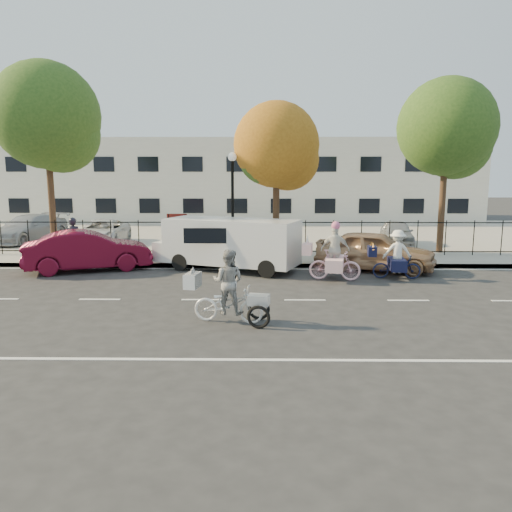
{
  "coord_description": "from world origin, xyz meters",
  "views": [
    {
      "loc": [
        1.78,
        -14.1,
        3.68
      ],
      "look_at": [
        1.56,
        1.2,
        1.1
      ],
      "focal_mm": 35.0,
      "sensor_mm": 36.0,
      "label": 1
    }
  ],
  "objects_px": {
    "red_sedan": "(88,251)",
    "lot_car_b": "(102,232)",
    "pedestrian": "(74,239)",
    "lamppost": "(232,186)",
    "white_van": "(229,242)",
    "lot_car_d": "(397,233)",
    "unicorn_bike": "(334,259)",
    "lot_car_a": "(29,228)",
    "zebra_trike": "(229,295)",
    "gold_sedan": "(375,251)",
    "bull_bike": "(396,259)"
  },
  "relations": [
    {
      "from": "red_sedan",
      "to": "lot_car_b",
      "type": "height_order",
      "value": "red_sedan"
    },
    {
      "from": "zebra_trike",
      "to": "gold_sedan",
      "type": "distance_m",
      "value": 8.38
    },
    {
      "from": "bull_bike",
      "to": "red_sedan",
      "type": "height_order",
      "value": "bull_bike"
    },
    {
      "from": "lot_car_b",
      "to": "lot_car_d",
      "type": "xyz_separation_m",
      "value": [
        14.46,
        -0.05,
        -0.01
      ]
    },
    {
      "from": "gold_sedan",
      "to": "lot_car_d",
      "type": "height_order",
      "value": "gold_sedan"
    },
    {
      "from": "unicorn_bike",
      "to": "lot_car_d",
      "type": "xyz_separation_m",
      "value": [
        4.09,
        7.39,
        0.0
      ]
    },
    {
      "from": "lot_car_b",
      "to": "zebra_trike",
      "type": "bearing_deg",
      "value": -61.99
    },
    {
      "from": "zebra_trike",
      "to": "white_van",
      "type": "distance_m",
      "value": 6.7
    },
    {
      "from": "zebra_trike",
      "to": "lot_car_a",
      "type": "distance_m",
      "value": 17.32
    },
    {
      "from": "bull_bike",
      "to": "lot_car_a",
      "type": "xyz_separation_m",
      "value": [
        -16.63,
        8.03,
        0.16
      ]
    },
    {
      "from": "lot_car_b",
      "to": "lot_car_d",
      "type": "relative_size",
      "value": 1.24
    },
    {
      "from": "bull_bike",
      "to": "red_sedan",
      "type": "distance_m",
      "value": 11.3
    },
    {
      "from": "lamppost",
      "to": "white_van",
      "type": "relative_size",
      "value": 0.73
    },
    {
      "from": "unicorn_bike",
      "to": "lot_car_b",
      "type": "xyz_separation_m",
      "value": [
        -10.37,
        7.45,
        0.01
      ]
    },
    {
      "from": "pedestrian",
      "to": "lot_car_d",
      "type": "height_order",
      "value": "pedestrian"
    },
    {
      "from": "unicorn_bike",
      "to": "pedestrian",
      "type": "height_order",
      "value": "unicorn_bike"
    },
    {
      "from": "lamppost",
      "to": "lot_car_b",
      "type": "height_order",
      "value": "lamppost"
    },
    {
      "from": "bull_bike",
      "to": "gold_sedan",
      "type": "distance_m",
      "value": 1.52
    },
    {
      "from": "white_van",
      "to": "red_sedan",
      "type": "xyz_separation_m",
      "value": [
        -5.3,
        -0.16,
        -0.31
      ]
    },
    {
      "from": "unicorn_bike",
      "to": "pedestrian",
      "type": "bearing_deg",
      "value": 85.14
    },
    {
      "from": "red_sedan",
      "to": "pedestrian",
      "type": "bearing_deg",
      "value": 17.9
    },
    {
      "from": "unicorn_bike",
      "to": "lot_car_b",
      "type": "height_order",
      "value": "unicorn_bike"
    },
    {
      "from": "lamppost",
      "to": "lot_car_d",
      "type": "height_order",
      "value": "lamppost"
    },
    {
      "from": "lot_car_a",
      "to": "lot_car_b",
      "type": "relative_size",
      "value": 1.08
    },
    {
      "from": "lot_car_b",
      "to": "lot_car_a",
      "type": "bearing_deg",
      "value": 166.06
    },
    {
      "from": "gold_sedan",
      "to": "pedestrian",
      "type": "distance_m",
      "value": 11.85
    },
    {
      "from": "zebra_trike",
      "to": "lamppost",
      "type": "bearing_deg",
      "value": 14.16
    },
    {
      "from": "gold_sedan",
      "to": "lot_car_a",
      "type": "distance_m",
      "value": 17.49
    },
    {
      "from": "red_sedan",
      "to": "lot_car_b",
      "type": "xyz_separation_m",
      "value": [
        -1.35,
        5.87,
        0.0
      ]
    },
    {
      "from": "unicorn_bike",
      "to": "lot_car_a",
      "type": "distance_m",
      "value": 16.65
    },
    {
      "from": "lot_car_d",
      "to": "unicorn_bike",
      "type": "bearing_deg",
      "value": -110.73
    },
    {
      "from": "zebra_trike",
      "to": "lot_car_a",
      "type": "height_order",
      "value": "zebra_trike"
    },
    {
      "from": "lamppost",
      "to": "lot_car_b",
      "type": "relative_size",
      "value": 0.99
    },
    {
      "from": "unicorn_bike",
      "to": "white_van",
      "type": "relative_size",
      "value": 0.35
    },
    {
      "from": "zebra_trike",
      "to": "lot_car_b",
      "type": "distance_m",
      "value": 14.27
    },
    {
      "from": "unicorn_bike",
      "to": "pedestrian",
      "type": "distance_m",
      "value": 10.41
    },
    {
      "from": "zebra_trike",
      "to": "pedestrian",
      "type": "distance_m",
      "value": 10.28
    },
    {
      "from": "white_van",
      "to": "lot_car_d",
      "type": "bearing_deg",
      "value": 57.11
    },
    {
      "from": "lot_car_d",
      "to": "zebra_trike",
      "type": "bearing_deg",
      "value": -112.64
    },
    {
      "from": "lot_car_b",
      "to": "white_van",
      "type": "bearing_deg",
      "value": -42.41
    },
    {
      "from": "unicorn_bike",
      "to": "lot_car_d",
      "type": "height_order",
      "value": "unicorn_bike"
    },
    {
      "from": "lot_car_b",
      "to": "red_sedan",
      "type": "bearing_deg",
      "value": -78.82
    },
    {
      "from": "gold_sedan",
      "to": "lot_car_b",
      "type": "relative_size",
      "value": 1.01
    },
    {
      "from": "white_van",
      "to": "lot_car_d",
      "type": "relative_size",
      "value": 1.67
    },
    {
      "from": "lamppost",
      "to": "white_van",
      "type": "bearing_deg",
      "value": -90.29
    },
    {
      "from": "lamppost",
      "to": "gold_sedan",
      "type": "relative_size",
      "value": 0.98
    },
    {
      "from": "lamppost",
      "to": "lot_car_d",
      "type": "xyz_separation_m",
      "value": [
        7.8,
        3.35,
        -2.36
      ]
    },
    {
      "from": "red_sedan",
      "to": "lot_car_a",
      "type": "bearing_deg",
      "value": 17.67
    },
    {
      "from": "zebra_trike",
      "to": "gold_sedan",
      "type": "xyz_separation_m",
      "value": [
        5.06,
        6.68,
        0.05
      ]
    },
    {
      "from": "red_sedan",
      "to": "lot_car_a",
      "type": "xyz_separation_m",
      "value": [
        -5.41,
        6.74,
        0.08
      ]
    }
  ]
}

